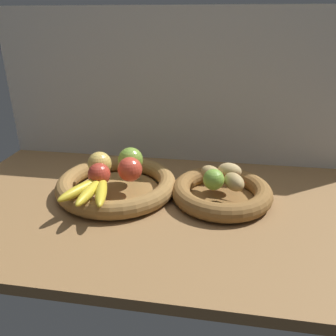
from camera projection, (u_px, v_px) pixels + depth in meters
ground_plane at (175, 198)px, 107.78cm from camera, size 140.00×90.00×3.00cm
back_wall at (187, 89)px, 123.06cm from camera, size 140.00×3.00×55.00cm
fruit_bowl_left at (117, 185)px, 107.31cm from camera, size 37.78×37.78×5.54cm
fruit_bowl_right at (222, 192)px, 102.55cm from camera, size 30.36×30.36×5.54cm
apple_red_right at (130, 169)px, 101.82cm from camera, size 7.49×7.49×7.49cm
apple_green_back at (131, 160)px, 108.16cm from camera, size 7.95×7.95×7.95cm
apple_red_front at (99, 174)px, 99.57cm from camera, size 6.70×6.70×6.70cm
apple_golden_left at (100, 164)px, 105.91cm from camera, size 7.47×7.47×7.47cm
banana_bunch_front at (92, 190)px, 94.54cm from camera, size 14.70×18.49×3.08cm
potato_back at (230, 171)px, 104.08cm from camera, size 8.52×7.00×4.85cm
potato_oblong at (211, 173)px, 103.59cm from camera, size 8.56×9.04×4.08cm
potato_small at (234, 182)px, 96.98cm from camera, size 8.08×9.20×4.90cm
lime_near at (214, 179)px, 96.95cm from camera, size 6.16×6.16×6.16cm
chili_pepper at (228, 180)px, 101.73cm from camera, size 11.60×5.43×1.96cm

